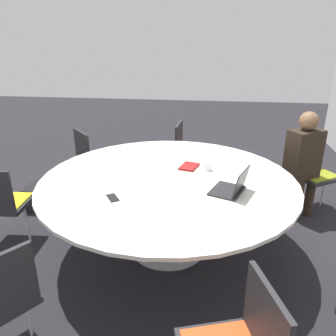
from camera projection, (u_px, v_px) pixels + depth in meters
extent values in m
plane|color=black|center=(168.00, 247.00, 3.21)|extent=(16.00, 16.00, 0.00)
cylinder|color=#B7B7BC|center=(168.00, 246.00, 3.21)|extent=(0.72, 0.72, 0.02)
cylinder|color=#B7B7BC|center=(168.00, 215.00, 3.08)|extent=(0.12, 0.12, 0.69)
cylinder|color=silver|center=(168.00, 180.00, 2.95)|extent=(2.29, 2.29, 0.03)
cube|color=#262628|center=(315.00, 176.00, 3.78)|extent=(0.59, 0.60, 0.04)
cube|color=olive|center=(315.00, 174.00, 3.77)|extent=(0.52, 0.52, 0.01)
cube|color=#262628|center=(305.00, 153.00, 3.86)|extent=(0.25, 0.37, 0.40)
cylinder|color=silver|center=(323.00, 190.00, 3.93)|extent=(0.02, 0.02, 0.41)
cylinder|color=silver|center=(300.00, 196.00, 3.79)|extent=(0.02, 0.02, 0.41)
cube|color=#262628|center=(193.00, 154.00, 4.48)|extent=(0.48, 0.46, 0.04)
cube|color=red|center=(193.00, 152.00, 4.47)|extent=(0.42, 0.40, 0.01)
cube|color=#262628|center=(179.00, 138.00, 4.44)|extent=(0.42, 0.07, 0.40)
cylinder|color=silver|center=(194.00, 165.00, 4.73)|extent=(0.02, 0.02, 0.41)
cylinder|color=silver|center=(190.00, 174.00, 4.40)|extent=(0.02, 0.02, 0.41)
cube|color=#262628|center=(98.00, 160.00, 4.24)|extent=(0.61, 0.61, 0.04)
cube|color=#E04C1E|center=(98.00, 159.00, 4.23)|extent=(0.54, 0.53, 0.01)
cube|color=#262628|center=(82.00, 147.00, 4.06)|extent=(0.33, 0.31, 0.40)
cylinder|color=silver|center=(94.00, 172.00, 4.46)|extent=(0.02, 0.02, 0.41)
cylinder|color=silver|center=(105.00, 181.00, 4.19)|extent=(0.02, 0.02, 0.41)
cube|color=#262628|center=(5.00, 203.00, 3.15)|extent=(0.45, 0.46, 0.04)
cube|color=gold|center=(5.00, 201.00, 3.14)|extent=(0.39, 0.41, 0.01)
cylinder|color=silver|center=(27.00, 224.00, 3.22)|extent=(0.02, 0.02, 0.41)
cylinder|color=silver|center=(27.00, 312.00, 2.19)|extent=(0.02, 0.02, 0.41)
cube|color=#262628|center=(266.00, 322.00, 1.57)|extent=(0.41, 0.15, 0.40)
cylinder|color=#2D2319|center=(309.00, 197.00, 3.71)|extent=(0.10, 0.10, 0.45)
cylinder|color=#2D2319|center=(297.00, 201.00, 3.64)|extent=(0.10, 0.10, 0.45)
cube|color=#2D2319|center=(303.00, 155.00, 3.58)|extent=(0.38, 0.42, 0.55)
sphere|color=brown|center=(309.00, 121.00, 3.44)|extent=(0.20, 0.20, 0.20)
cube|color=#232326|center=(227.00, 191.00, 2.69)|extent=(0.36, 0.33, 0.02)
cube|color=#232326|center=(241.00, 181.00, 2.60)|extent=(0.29, 0.16, 0.20)
cube|color=black|center=(240.00, 181.00, 2.60)|extent=(0.26, 0.14, 0.17)
cube|color=maroon|center=(189.00, 166.00, 3.18)|extent=(0.24, 0.20, 0.02)
cylinder|color=white|center=(208.00, 166.00, 3.11)|extent=(0.08, 0.08, 0.08)
cube|color=black|center=(113.00, 198.00, 2.58)|extent=(0.16, 0.14, 0.01)
cube|color=black|center=(36.00, 196.00, 3.94)|extent=(0.36, 0.16, 0.28)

